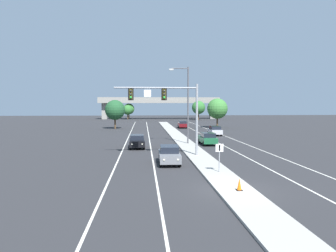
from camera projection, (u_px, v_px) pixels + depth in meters
The scene contains 21 objects.
ground_plane at pixel (234, 190), 19.82m from camera, with size 260.00×260.00×0.00m, color #28282B.
median_island at pixel (191, 149), 37.72m from camera, with size 2.40×110.00×0.15m, color #9E9B93.
lane_stripe_oncoming_center at pixel (150, 142), 44.33m from camera, with size 0.14×100.00×0.01m, color silver.
lane_stripe_receding_center at pixel (217, 142), 45.05m from camera, with size 0.14×100.00×0.01m, color silver.
edge_stripe_left at pixel (126, 143), 44.08m from camera, with size 0.14×100.00×0.01m, color silver.
edge_stripe_right at pixel (239, 142), 45.30m from camera, with size 0.14×100.00×0.01m, color silver.
overhead_signal_mast at pixel (170, 104), 32.12m from camera, with size 8.44×0.44×7.20m.
median_sign_post at pixel (219, 153), 24.34m from camera, with size 0.60×0.10×2.20m.
street_lamp_median at pixel (186, 100), 41.80m from camera, with size 2.58×0.28×10.00m.
car_oncoming_grey at pixel (169, 154), 28.56m from camera, with size 1.89×4.50×1.58m.
car_oncoming_black at pixel (137, 141), 38.79m from camera, with size 1.91×4.51×1.58m.
car_receding_green at pixel (208, 138), 41.92m from camera, with size 1.86×4.48×1.58m.
car_receding_silver at pixel (215, 130), 54.39m from camera, with size 1.86×4.48×1.58m.
car_receding_darkred at pixel (182, 124), 70.87m from camera, with size 1.91×4.50×1.58m.
traffic_cone_median_nose at pixel (239, 185), 19.16m from camera, with size 0.36×0.36×0.74m.
overpass_bridge at pixel (159, 103), 113.42m from camera, with size 42.40×6.40×7.65m.
tree_far_left_a at pixel (115, 110), 68.30m from camera, with size 4.28×4.28×6.20m.
tree_far_left_c at pixel (128, 110), 110.62m from camera, with size 3.51×3.51×5.07m.
tree_far_right_b at pixel (217, 109), 70.94m from camera, with size 4.54×4.54×6.56m.
tree_far_left_b at pixel (129, 109), 111.69m from camera, with size 3.80×3.80×5.49m.
tree_far_right_c at pixel (199, 108), 105.46m from camera, with size 4.41×4.41×6.38m.
Camera 1 is at (-5.57, -19.13, 5.33)m, focal length 34.18 mm.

